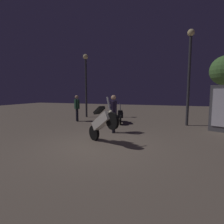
{
  "coord_description": "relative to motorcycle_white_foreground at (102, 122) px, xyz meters",
  "views": [
    {
      "loc": [
        2.26,
        -5.24,
        1.77
      ],
      "look_at": [
        0.01,
        1.3,
        1.0
      ],
      "focal_mm": 28.21,
      "sensor_mm": 36.0,
      "label": 1
    }
  ],
  "objects": [
    {
      "name": "ground_plane",
      "position": [
        -0.0,
        -0.3,
        -0.74
      ],
      "size": [
        40.0,
        40.0,
        0.0
      ],
      "primitive_type": "plane",
      "color": "#756656"
    },
    {
      "name": "motorcycle_white_foreground",
      "position": [
        0.0,
        0.0,
        0.0
      ],
      "size": [
        1.45,
        0.98,
        1.63
      ],
      "rotation": [
        0.0,
        0.0,
        -0.57
      ],
      "color": "black",
      "rests_on": "ground_plane"
    },
    {
      "name": "motorcycle_black_parked_left",
      "position": [
        -0.58,
        4.17,
        -0.31
      ],
      "size": [
        0.59,
        1.61,
        1.11
      ],
      "rotation": [
        0.0,
        0.0,
        1.87
      ],
      "color": "black",
      "rests_on": "ground_plane"
    },
    {
      "name": "person_rider_beside",
      "position": [
        -3.29,
        3.93,
        0.2
      ],
      "size": [
        0.53,
        0.53,
        1.6
      ],
      "rotation": [
        0.0,
        0.0,
        0.78
      ],
      "color": "black",
      "rests_on": "ground_plane"
    },
    {
      "name": "person_bystander_far",
      "position": [
        -0.16,
        1.7,
        0.24
      ],
      "size": [
        0.3,
        0.67,
        1.66
      ],
      "rotation": [
        0.0,
        0.0,
        0.19
      ],
      "color": "black",
      "rests_on": "ground_plane"
    },
    {
      "name": "streetlamp_near",
      "position": [
        3.03,
        4.62,
        2.43
      ],
      "size": [
        0.36,
        0.36,
        4.99
      ],
      "color": "#38383D",
      "rests_on": "ground_plane"
    },
    {
      "name": "streetlamp_far",
      "position": [
        -3.62,
        5.83,
        2.13
      ],
      "size": [
        0.36,
        0.36,
        4.45
      ],
      "color": "#38383D",
      "rests_on": "ground_plane"
    }
  ]
}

